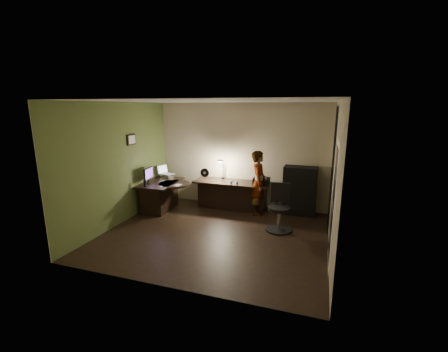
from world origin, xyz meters
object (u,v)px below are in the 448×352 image
(desk_left, at_px, (161,196))
(person, at_px, (259,183))
(cabinet, at_px, (300,191))
(office_chair, at_px, (279,208))
(desk_right, at_px, (231,195))
(monitor, at_px, (148,178))

(desk_left, relative_size, person, 0.80)
(person, bearing_deg, cabinet, -80.96)
(office_chair, bearing_deg, desk_right, 137.54)
(monitor, height_order, office_chair, monitor)
(office_chair, xyz_separation_m, person, (-0.64, 0.87, 0.29))
(cabinet, bearing_deg, office_chair, -104.38)
(monitor, xyz_separation_m, person, (2.64, 0.69, -0.08))
(desk_right, bearing_deg, cabinet, 5.51)
(monitor, relative_size, person, 0.28)
(cabinet, relative_size, monitor, 2.66)
(cabinet, height_order, monitor, cabinet)
(desk_right, height_order, person, person)
(cabinet, xyz_separation_m, monitor, (-3.60, -1.00, 0.27))
(desk_left, xyz_separation_m, office_chair, (3.06, -0.39, 0.14))
(cabinet, distance_m, person, 1.03)
(desk_left, height_order, desk_right, desk_left)
(desk_left, relative_size, desk_right, 0.66)
(desk_right, xyz_separation_m, office_chair, (1.37, -1.03, 0.14))
(person, bearing_deg, monitor, 95.74)
(desk_left, height_order, office_chair, office_chair)
(office_chair, distance_m, person, 1.11)
(desk_right, xyz_separation_m, monitor, (-1.91, -0.85, 0.51))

